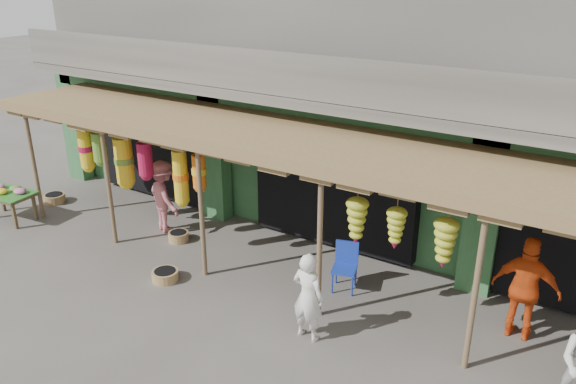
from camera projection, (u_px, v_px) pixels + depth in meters
The scene contains 11 objects.
ground at pixel (276, 292), 10.23m from camera, with size 80.00×80.00×0.00m, color #514C47.
building at pixel (393, 67), 12.76m from camera, with size 16.40×6.80×7.00m.
awning at pixel (292, 145), 9.97m from camera, with size 14.00×2.70×2.79m.
flower_table at pixel (7, 194), 12.92m from camera, with size 1.41×0.92×0.80m.
blue_chair at pixel (345, 263), 10.21m from camera, with size 0.53×0.54×0.90m.
basket_left at pixel (55, 198), 14.04m from camera, with size 0.52×0.52×0.22m, color olive.
basket_mid at pixel (165, 275), 10.59m from camera, with size 0.50×0.50×0.19m, color #9A7645.
basket_right at pixel (179, 237), 12.10m from camera, with size 0.44×0.44×0.20m, color #946945.
person_front at pixel (308, 297), 8.73m from camera, with size 0.55×0.36×1.50m, color white.
person_vendor at pixel (526, 289), 8.70m from camera, with size 1.03×0.43×1.75m, color #DE4C14.
person_shopper at pixel (164, 197), 12.32m from camera, with size 1.06×0.61×1.64m, color #C2666E.
Camera 1 is at (4.91, -7.29, 5.55)m, focal length 35.00 mm.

